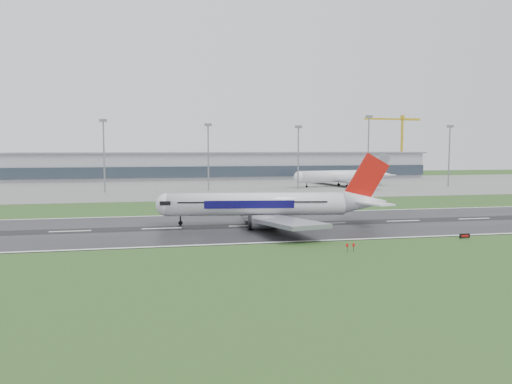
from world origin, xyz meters
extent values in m
plane|color=#23461A|center=(0.00, 0.00, 0.00)|extent=(520.00, 520.00, 0.00)
cube|color=black|center=(0.00, 0.00, 0.05)|extent=(400.00, 45.00, 0.10)
cube|color=slate|center=(0.00, 125.00, 0.04)|extent=(400.00, 130.00, 0.08)
cube|color=#91959C|center=(0.00, 185.00, 7.50)|extent=(240.00, 36.00, 15.00)
cylinder|color=gray|center=(-61.41, 100.00, 14.49)|extent=(0.64, 0.64, 28.99)
cylinder|color=gray|center=(-18.50, 100.00, 13.79)|extent=(0.64, 0.64, 27.58)
cylinder|color=gray|center=(21.46, 100.00, 13.53)|extent=(0.64, 0.64, 27.06)
cylinder|color=gray|center=(54.58, 100.00, 15.96)|extent=(0.64, 0.64, 31.93)
cylinder|color=gray|center=(95.42, 100.00, 13.93)|extent=(0.64, 0.64, 27.87)
camera|label=1|loc=(-41.72, -117.12, 18.58)|focal=35.65mm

